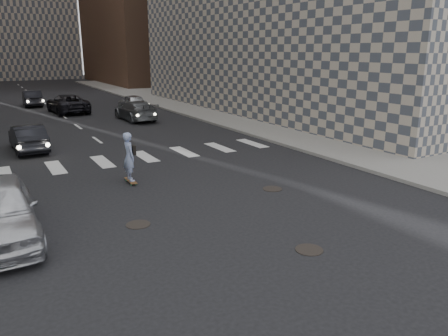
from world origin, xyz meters
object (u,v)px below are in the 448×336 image
object	(u,v)px
traffic_car_c	(68,104)
traffic_car_e	(32,98)
skateboarder	(129,157)
traffic_car_b	(136,111)
traffic_car_a	(28,138)
traffic_car_d	(132,102)

from	to	relation	value
traffic_car_c	traffic_car_e	distance (m)	6.29
traffic_car_c	skateboarder	bearing A→B (deg)	81.66
skateboarder	traffic_car_b	distance (m)	15.32
traffic_car_e	traffic_car_c	bearing A→B (deg)	110.07
skateboarder	traffic_car_e	size ratio (longest dim) A/B	0.46
skateboarder	traffic_car_a	bearing A→B (deg)	110.42
traffic_car_a	traffic_car_d	xyz separation A→B (m)	(9.22, 11.98, -0.00)
traffic_car_d	traffic_car_e	xyz separation A→B (m)	(-6.83, 7.02, 0.04)
traffic_car_d	traffic_car_e	distance (m)	9.79
skateboarder	traffic_car_d	world-z (taller)	skateboarder
skateboarder	traffic_car_c	xyz separation A→B (m)	(1.59, 20.73, -0.29)
skateboarder	traffic_car_e	world-z (taller)	skateboarder
traffic_car_a	traffic_car_b	world-z (taller)	traffic_car_b
traffic_car_d	traffic_car_e	world-z (taller)	traffic_car_e
traffic_car_a	traffic_car_d	distance (m)	15.12
skateboarder	traffic_car_d	bearing A→B (deg)	72.90
traffic_car_d	skateboarder	bearing A→B (deg)	70.65
traffic_car_d	traffic_car_e	bearing A→B (deg)	-46.77
skateboarder	traffic_car_c	bearing A→B (deg)	86.83
traffic_car_b	traffic_car_c	bearing A→B (deg)	-62.79
traffic_car_b	traffic_car_e	size ratio (longest dim) A/B	1.12
skateboarder	traffic_car_b	xyz separation A→B (m)	(5.06, 14.46, -0.33)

